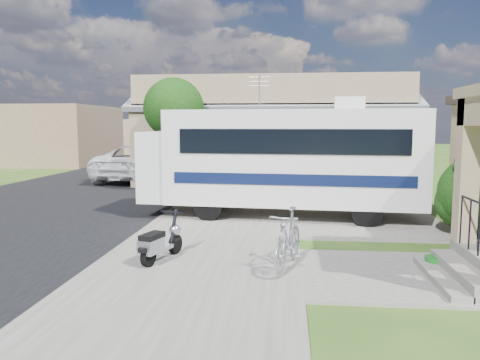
# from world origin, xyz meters

# --- Properties ---
(ground) EXTENTS (120.00, 120.00, 0.00)m
(ground) POSITION_xyz_m (0.00, 0.00, 0.00)
(ground) COLOR #224612
(street_slab) EXTENTS (9.00, 80.00, 0.02)m
(street_slab) POSITION_xyz_m (-7.50, 10.00, 0.01)
(street_slab) COLOR black
(street_slab) RESTS_ON ground
(sidewalk_slab) EXTENTS (4.00, 80.00, 0.06)m
(sidewalk_slab) POSITION_xyz_m (-1.00, 10.00, 0.03)
(sidewalk_slab) COLOR #5A5851
(sidewalk_slab) RESTS_ON ground
(driveway_slab) EXTENTS (7.00, 6.00, 0.05)m
(driveway_slab) POSITION_xyz_m (1.50, 4.50, 0.03)
(driveway_slab) COLOR #5A5851
(driveway_slab) RESTS_ON ground
(walk_slab) EXTENTS (4.00, 3.00, 0.05)m
(walk_slab) POSITION_xyz_m (3.00, -1.00, 0.03)
(walk_slab) COLOR #5A5851
(walk_slab) RESTS_ON ground
(warehouse) EXTENTS (12.50, 8.40, 5.04)m
(warehouse) POSITION_xyz_m (0.00, 13.97, 1.99)
(warehouse) COLOR #79664B
(warehouse) RESTS_ON ground
(distant_bldg_far) EXTENTS (10.00, 8.00, 4.00)m
(distant_bldg_far) POSITION_xyz_m (-17.00, 22.00, 2.00)
(distant_bldg_far) COLOR brown
(distant_bldg_far) RESTS_ON ground
(distant_bldg_near) EXTENTS (8.00, 7.00, 3.20)m
(distant_bldg_near) POSITION_xyz_m (-15.00, 34.00, 1.60)
(distant_bldg_near) COLOR #79664B
(distant_bldg_near) RESTS_ON ground
(street_tree_a) EXTENTS (2.44, 2.40, 4.58)m
(street_tree_a) POSITION_xyz_m (-3.70, 9.05, 3.25)
(street_tree_a) COLOR #331F16
(street_tree_a) RESTS_ON ground
(street_tree_b) EXTENTS (2.44, 2.40, 4.73)m
(street_tree_b) POSITION_xyz_m (-3.70, 19.05, 3.39)
(street_tree_b) COLOR #331F16
(street_tree_b) RESTS_ON ground
(street_tree_c) EXTENTS (2.44, 2.40, 4.42)m
(street_tree_c) POSITION_xyz_m (-3.70, 28.05, 3.10)
(street_tree_c) COLOR #331F16
(street_tree_c) RESTS_ON ground
(motorhome) EXTENTS (8.17, 3.11, 4.10)m
(motorhome) POSITION_xyz_m (0.60, 4.33, 1.76)
(motorhome) COLOR silver
(motorhome) RESTS_ON ground
(shrub) EXTENTS (1.90, 1.82, 2.33)m
(shrub) POSITION_xyz_m (5.20, 2.05, 1.19)
(shrub) COLOR #331F16
(shrub) RESTS_ON ground
(scooter) EXTENTS (0.68, 1.39, 0.93)m
(scooter) POSITION_xyz_m (-1.76, -0.69, 0.42)
(scooter) COLOR black
(scooter) RESTS_ON ground
(bicycle) EXTENTS (0.94, 1.91, 1.10)m
(bicycle) POSITION_xyz_m (0.74, -0.86, 0.55)
(bicycle) COLOR #A0A2A8
(bicycle) RESTS_ON ground
(pickup_truck) EXTENTS (3.72, 6.63, 1.75)m
(pickup_truck) POSITION_xyz_m (-6.28, 12.92, 0.87)
(pickup_truck) COLOR white
(pickup_truck) RESTS_ON ground
(van) EXTENTS (2.92, 6.45, 1.83)m
(van) POSITION_xyz_m (-6.27, 20.17, 0.92)
(van) COLOR white
(van) RESTS_ON ground
(garden_hose) EXTENTS (0.46, 0.46, 0.21)m
(garden_hose) POSITION_xyz_m (3.54, -0.51, 0.10)
(garden_hose) COLOR #136119
(garden_hose) RESTS_ON ground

